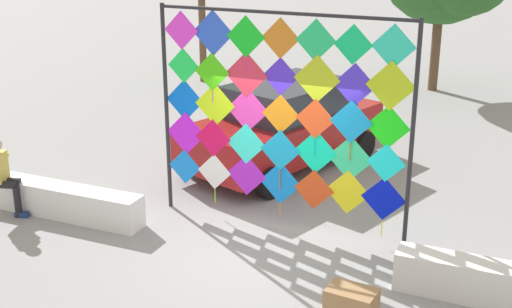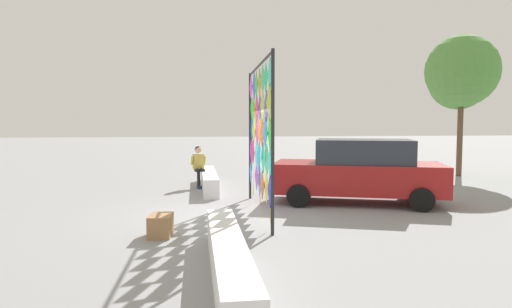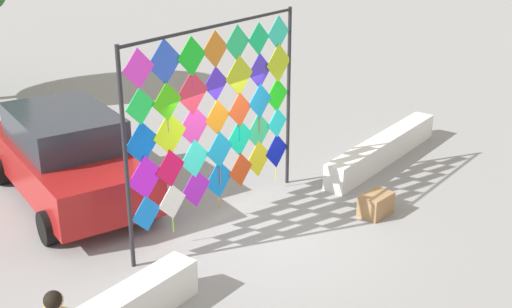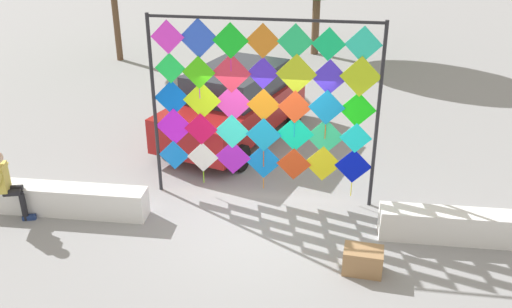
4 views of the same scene
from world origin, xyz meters
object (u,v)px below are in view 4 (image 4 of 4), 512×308
kite_display_rack (263,100)px  seated_vendor (6,180)px  cardboard_box_large (363,260)px  parked_car (235,103)px

kite_display_rack → seated_vendor: 4.94m
seated_vendor → cardboard_box_large: bearing=-7.1°
kite_display_rack → parked_car: 3.33m
cardboard_box_large → parked_car: bearing=119.6°
seated_vendor → parked_car: (3.53, 4.35, 0.07)m
parked_car → cardboard_box_large: bearing=-60.4°
seated_vendor → parked_car: size_ratio=0.29×
seated_vendor → cardboard_box_large: seated_vendor is taller
parked_car → cardboard_box_large: parked_car is taller
kite_display_rack → cardboard_box_large: bearing=-49.6°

